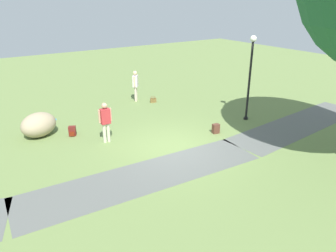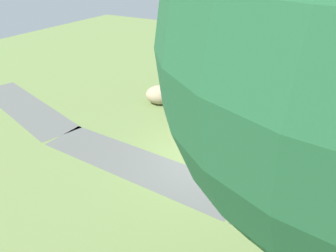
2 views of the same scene
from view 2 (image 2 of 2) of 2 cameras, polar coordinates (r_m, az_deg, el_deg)
The scene contains 10 objects.
ground_plane at distance 12.25m, azimuth 5.39°, elevation -6.26°, with size 48.00×48.00×0.00m, color olive.
footpath_segment_mid at distance 12.12m, azimuth -5.78°, elevation -6.68°, with size 8.09×2.31×0.01m.
footpath_segment_far at distance 18.00m, azimuth -24.18°, elevation 3.15°, with size 8.21×4.06×0.01m.
lawn_boulder at distance 16.65m, azimuth -1.39°, elevation 5.59°, with size 1.87×1.74×0.97m.
woman_with_handbag at distance 16.44m, azimuth 19.12°, elevation 5.45°, with size 0.41×0.43×1.65m.
man_near_boulder at distance 13.91m, azimuth 1.39°, elevation 2.76°, with size 0.52×0.27×1.60m.
handbag_on_grass at distance 16.00m, azimuth 20.29°, elevation 1.38°, with size 0.34×0.34×0.31m.
backpack_by_boulder at distance 15.69m, azimuth 0.75°, elevation 2.94°, with size 0.34×0.34×0.40m.
spare_backpack_on_lawn at distance 11.70m, azimuth 15.50°, elevation -8.04°, with size 0.31×0.30×0.40m.
frisbee_on_grass at distance 17.65m, azimuth 3.92°, elevation 5.24°, with size 0.23×0.23×0.02m.
Camera 2 is at (-3.95, 9.27, 6.95)m, focal length 34.24 mm.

